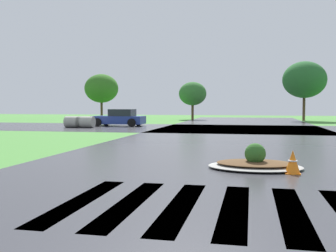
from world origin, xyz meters
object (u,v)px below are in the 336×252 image
at_px(car_dark_suv, 119,118).
at_px(median_island, 255,163).
at_px(drainage_pipe_stack, 80,122).
at_px(traffic_cone, 293,162).

bearing_deg(car_dark_suv, median_island, 118.67).
distance_m(median_island, drainage_pipe_stack, 20.70).
height_order(car_dark_suv, traffic_cone, car_dark_suv).
xyz_separation_m(median_island, drainage_pipe_stack, (-12.52, 16.48, 0.27)).
height_order(median_island, car_dark_suv, car_dark_suv).
relative_size(drainage_pipe_stack, traffic_cone, 3.80).
bearing_deg(car_dark_suv, drainage_pipe_stack, 51.80).
bearing_deg(median_island, car_dark_suv, 118.38).
bearing_deg(median_island, drainage_pipe_stack, 127.21).
height_order(median_island, drainage_pipe_stack, drainage_pipe_stack).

